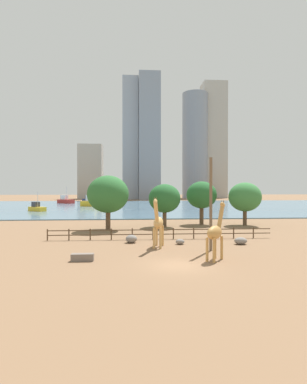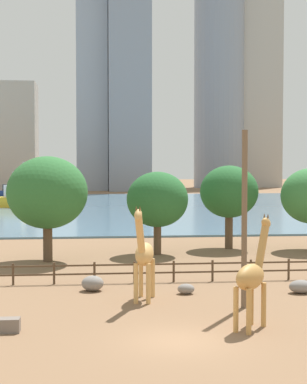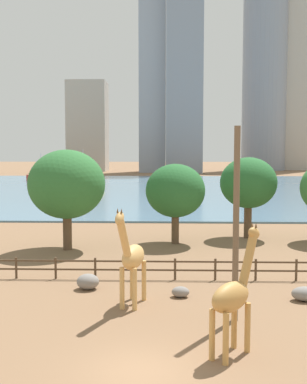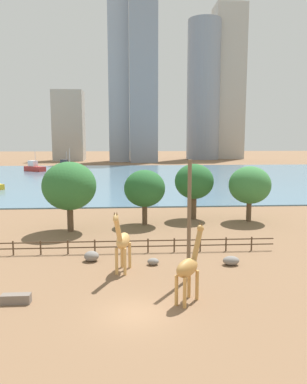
# 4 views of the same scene
# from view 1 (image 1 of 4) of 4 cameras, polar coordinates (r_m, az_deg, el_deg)

# --- Properties ---
(ground_plane) EXTENTS (400.00, 400.00, 0.00)m
(ground_plane) POSITION_cam_1_polar(r_m,az_deg,el_deg) (102.81, -2.23, -2.66)
(ground_plane) COLOR brown
(harbor_water) EXTENTS (180.00, 86.00, 0.20)m
(harbor_water) POSITION_cam_1_polar(r_m,az_deg,el_deg) (99.81, -2.17, -2.71)
(harbor_water) COLOR slate
(harbor_water) RESTS_ON ground
(giraffe_tall) EXTENTS (2.46, 2.76, 4.92)m
(giraffe_tall) POSITION_cam_1_polar(r_m,az_deg,el_deg) (25.33, 11.72, -7.50)
(giraffe_tall) COLOR #C18C47
(giraffe_tall) RESTS_ON ground
(giraffe_companion) EXTENTS (1.48, 3.66, 5.13)m
(giraffe_companion) POSITION_cam_1_polar(r_m,az_deg,el_deg) (30.03, 0.89, -5.93)
(giraffe_companion) COLOR tan
(giraffe_companion) RESTS_ON ground
(utility_pole) EXTENTS (0.28, 0.28, 8.83)m
(utility_pole) POSITION_cam_1_polar(r_m,az_deg,el_deg) (28.81, 10.87, -2.28)
(utility_pole) COLOR brown
(utility_pole) RESTS_ON ground
(boulder_near_fence) EXTENTS (0.94, 0.75, 0.56)m
(boulder_near_fence) POSITION_cam_1_polar(r_m,az_deg,el_deg) (32.11, 5.08, -9.41)
(boulder_near_fence) COLOR gray
(boulder_near_fence) RESTS_ON ground
(boulder_by_pole) EXTENTS (1.36, 0.98, 0.74)m
(boulder_by_pole) POSITION_cam_1_polar(r_m,az_deg,el_deg) (33.28, 16.26, -8.92)
(boulder_by_pole) COLOR gray
(boulder_by_pole) RESTS_ON ground
(boulder_small) EXTENTS (1.25, 1.15, 0.86)m
(boulder_small) POSITION_cam_1_polar(r_m,az_deg,el_deg) (32.95, -4.25, -8.89)
(boulder_small) COLOR gray
(boulder_small) RESTS_ON ground
(feeding_trough) EXTENTS (1.80, 0.60, 0.60)m
(feeding_trough) POSITION_cam_1_polar(r_m,az_deg,el_deg) (25.50, -13.37, -12.02)
(feeding_trough) COLOR #72665B
(feeding_trough) RESTS_ON ground
(enclosure_fence) EXTENTS (26.12, 0.14, 1.30)m
(enclosure_fence) POSITION_cam_1_polar(r_m,az_deg,el_deg) (35.09, 0.88, -7.75)
(enclosure_fence) COLOR #4C3826
(enclosure_fence) RESTS_ON ground
(tree_left_large) EXTENTS (4.90, 4.90, 6.61)m
(tree_left_large) POSITION_cam_1_polar(r_m,az_deg,el_deg) (46.04, 2.12, -1.25)
(tree_left_large) COLOR brown
(tree_left_large) RESTS_ON ground
(tree_center_broad) EXTENTS (5.93, 5.93, 7.78)m
(tree_center_broad) POSITION_cam_1_polar(r_m,az_deg,el_deg) (43.18, -8.66, -0.44)
(tree_center_broad) COLOR brown
(tree_center_broad) RESTS_ON ground
(tree_right_tall) EXTENTS (4.95, 4.95, 7.10)m
(tree_right_tall) POSITION_cam_1_polar(r_m,az_deg,el_deg) (49.81, 9.14, -0.59)
(tree_right_tall) COLOR brown
(tree_right_tall) RESTS_ON ground
(tree_left_small) EXTENTS (5.18, 5.18, 6.89)m
(tree_left_small) POSITION_cam_1_polar(r_m,az_deg,el_deg) (50.24, 17.02, -0.94)
(tree_left_small) COLOR brown
(tree_left_small) RESTS_ON ground
(boat_ferry) EXTENTS (8.90, 5.22, 7.56)m
(boat_ferry) POSITION_cam_1_polar(r_m,az_deg,el_deg) (98.93, -11.35, -1.96)
(boat_ferry) COLOR gold
(boat_ferry) RESTS_ON harbor_water
(boat_sailboat) EXTENTS (6.53, 4.43, 5.54)m
(boat_sailboat) POSITION_cam_1_polar(r_m,az_deg,el_deg) (135.79, -12.15, -1.41)
(boat_sailboat) COLOR navy
(boat_sailboat) RESTS_ON harbor_water
(boat_tug) EXTENTS (5.30, 5.03, 4.84)m
(boat_tug) POSITION_cam_1_polar(r_m,az_deg,el_deg) (81.98, -21.34, -2.83)
(boat_tug) COLOR gold
(boat_tug) RESTS_ON harbor_water
(boat_barge) EXTENTS (7.42, 6.63, 6.62)m
(boat_barge) POSITION_cam_1_polar(r_m,az_deg,el_deg) (122.39, -16.42, -1.55)
(boat_barge) COLOR #B22D28
(boat_barge) RESTS_ON harbor_water
(skyline_tower_needle) EXTENTS (11.70, 14.06, 68.97)m
(skyline_tower_needle) POSITION_cam_1_polar(r_m,az_deg,el_deg) (168.77, -0.82, 10.37)
(skyline_tower_needle) COLOR gray
(skyline_tower_needle) RESTS_ON ground
(skyline_block_central) EXTENTS (8.76, 10.72, 68.30)m
(skyline_block_central) POSITION_cam_1_polar(r_m,az_deg,el_deg) (172.47, -4.40, 10.04)
(skyline_block_central) COLOR #939EAD
(skyline_block_central) RESTS_ON ground
(skyline_tower_glass) EXTENTS (15.96, 15.96, 65.87)m
(skyline_tower_glass) POSITION_cam_1_polar(r_m,az_deg,el_deg) (192.43, 7.91, 8.69)
(skyline_tower_glass) COLOR gray
(skyline_tower_glass) RESTS_ON ground
(skyline_block_left) EXTENTS (13.66, 11.83, 31.66)m
(skyline_block_left) POSITION_cam_1_polar(r_m,az_deg,el_deg) (180.54, -11.87, 3.76)
(skyline_block_left) COLOR #ADA89E
(skyline_block_left) RESTS_ON ground
(skyline_block_right) EXTENTS (14.97, 13.83, 74.30)m
(skyline_block_right) POSITION_cam_1_polar(r_m,az_deg,el_deg) (201.62, 11.33, 9.52)
(skyline_block_right) COLOR #ADA89E
(skyline_block_right) RESTS_ON ground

